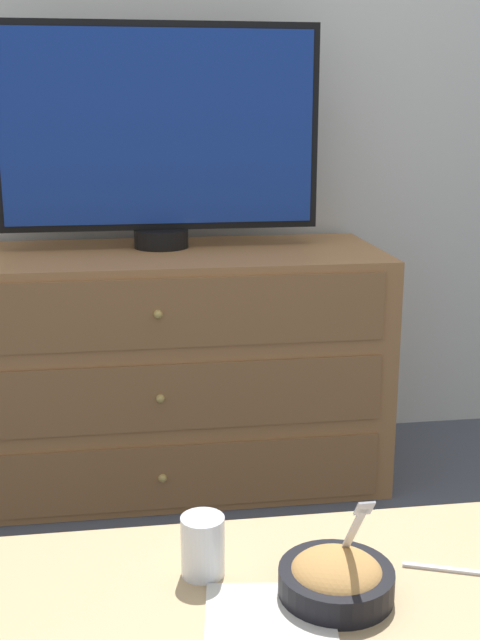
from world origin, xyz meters
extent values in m
plane|color=#474C56|center=(0.00, 0.00, 0.00)|extent=(12.00, 12.00, 0.00)
cube|color=silver|center=(0.00, 0.03, 1.30)|extent=(12.00, 0.05, 2.60)
cube|color=#9E6B3D|center=(-0.04, -0.29, 0.35)|extent=(1.33, 0.52, 0.70)
cube|color=brown|center=(-0.04, -0.56, 0.12)|extent=(1.23, 0.01, 0.19)
sphere|color=tan|center=(-0.04, -0.56, 0.12)|extent=(0.02, 0.02, 0.02)
cube|color=brown|center=(-0.04, -0.56, 0.35)|extent=(1.23, 0.01, 0.19)
sphere|color=tan|center=(-0.04, -0.56, 0.35)|extent=(0.02, 0.02, 0.02)
cube|color=brown|center=(-0.04, -0.56, 0.58)|extent=(1.23, 0.01, 0.19)
sphere|color=tan|center=(-0.04, -0.56, 0.58)|extent=(0.02, 0.02, 0.02)
cylinder|color=black|center=(-0.01, -0.22, 0.73)|extent=(0.16, 0.16, 0.05)
cube|color=black|center=(-0.01, -0.21, 1.05)|extent=(0.93, 0.04, 0.58)
cube|color=navy|center=(-0.01, -0.23, 1.05)|extent=(0.89, 0.01, 0.54)
cube|color=tan|center=(0.11, -1.57, 0.40)|extent=(0.96, 0.46, 0.02)
cylinder|color=black|center=(0.17, -1.58, 0.43)|extent=(0.17, 0.17, 0.04)
ellipsoid|color=tan|center=(0.17, -1.58, 0.44)|extent=(0.14, 0.14, 0.07)
cube|color=silver|center=(0.19, -1.58, 0.51)|extent=(0.01, 0.11, 0.14)
cube|color=silver|center=(0.19, -1.64, 0.58)|extent=(0.02, 0.02, 0.03)
cylinder|color=#9E6638|center=(-0.02, -1.50, 0.44)|extent=(0.06, 0.06, 0.06)
cylinder|color=white|center=(-0.02, -1.50, 0.46)|extent=(0.07, 0.07, 0.10)
cube|color=silver|center=(0.06, -1.63, 0.41)|extent=(0.20, 0.20, 0.00)
cube|color=silver|center=(0.37, -1.55, 0.41)|extent=(0.16, 0.07, 0.01)
camera|label=1|loc=(-0.12, -2.59, 1.11)|focal=45.00mm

